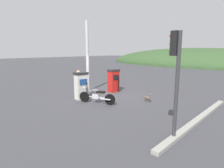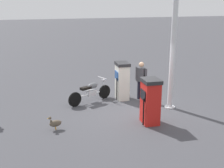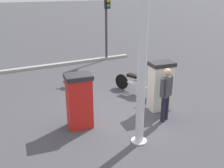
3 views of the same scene
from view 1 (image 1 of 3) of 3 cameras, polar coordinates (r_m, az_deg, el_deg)
ground_plane at (r=11.62m, az=-3.44°, el=-3.51°), size 120.00×120.00×0.00m
fuel_pump_near at (r=10.80m, az=-9.37°, el=-0.45°), size 0.60×0.78×1.54m
fuel_pump_far at (r=12.49m, az=0.46°, el=1.10°), size 0.64×0.75×1.52m
motorcycle_near_pump at (r=9.84m, az=-4.86°, el=-3.36°), size 1.92×0.94×0.92m
attendant_person at (r=11.52m, az=-10.19°, el=0.78°), size 0.34×0.55×1.57m
wandering_duck at (r=10.35m, az=10.79°, el=-4.12°), size 0.47×0.24×0.47m
roadside_traffic_light at (r=5.89m, az=18.82°, el=5.07°), size 0.38×0.25×3.33m
canopy_support_pole at (r=12.64m, az=-7.50°, el=7.89°), size 0.40×0.40×4.66m
road_edge_kerb at (r=8.35m, az=25.00°, el=-9.68°), size 0.49×6.87×0.12m
distant_hill_main at (r=40.62m, az=23.81°, el=5.57°), size 38.46×19.85×6.36m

